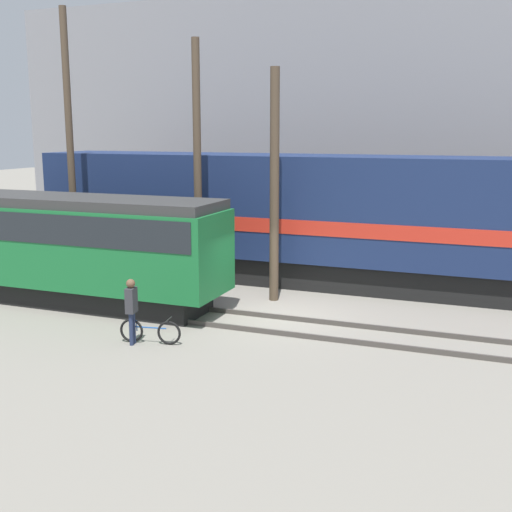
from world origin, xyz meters
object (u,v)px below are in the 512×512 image
at_px(streetcar, 68,243).
at_px(bicycle, 150,332).
at_px(utility_pole_center, 198,170).
at_px(freight_locomotive, 315,217).
at_px(person, 131,305).
at_px(utility_pole_left, 70,148).
at_px(utility_pole_right, 274,187).

distance_m(streetcar, bicycle, 5.43).
distance_m(bicycle, utility_pole_center, 6.70).
bearing_deg(streetcar, bicycle, -29.98).
bearing_deg(bicycle, freight_locomotive, 75.20).
distance_m(freight_locomotive, person, 8.76).
bearing_deg(utility_pole_left, utility_pole_right, 0.00).
distance_m(freight_locomotive, utility_pole_left, 9.16).
height_order(bicycle, utility_pole_center, utility_pole_center).
bearing_deg(freight_locomotive, streetcar, -140.35).
bearing_deg(utility_pole_right, freight_locomotive, 77.79).
relative_size(freight_locomotive, utility_pole_center, 2.50).
xyz_separation_m(utility_pole_center, utility_pole_right, (2.72, 0.00, -0.50)).
bearing_deg(utility_pole_left, streetcar, -56.78).
height_order(utility_pole_center, utility_pole_right, utility_pole_center).
xyz_separation_m(freight_locomotive, utility_pole_right, (-0.59, -2.74, 1.28)).
bearing_deg(person, streetcar, 145.47).
distance_m(bicycle, utility_pole_left, 9.39).
relative_size(streetcar, bicycle, 6.33).
distance_m(streetcar, utility_pole_left, 4.36).
bearing_deg(utility_pole_right, bicycle, -106.11).
height_order(person, utility_pole_right, utility_pole_right).
distance_m(freight_locomotive, streetcar, 8.59).
bearing_deg(utility_pole_right, person, -109.26).
bearing_deg(bicycle, person, -150.91).
height_order(person, utility_pole_center, utility_pole_center).
bearing_deg(freight_locomotive, utility_pole_center, -140.47).
height_order(utility_pole_left, utility_pole_center, utility_pole_left).
xyz_separation_m(streetcar, person, (4.07, -2.80, -0.91)).
relative_size(person, utility_pole_left, 0.18).
height_order(streetcar, bicycle, streetcar).
xyz_separation_m(person, utility_pole_left, (-5.87, 5.54, 3.79)).
relative_size(person, utility_pole_center, 0.21).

